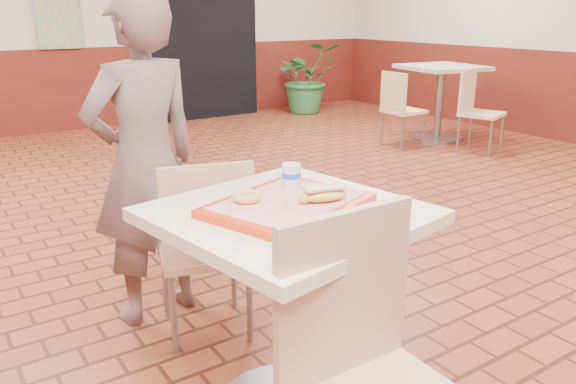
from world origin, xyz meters
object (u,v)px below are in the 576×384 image
second_table (440,90)px  potted_plant (307,78)px  chair_main_front (370,372)px  chair_second_left (400,105)px  customer (145,163)px  chair_second_front (476,106)px  long_john_donut (323,194)px  paper_cup (291,176)px  serving_tray (288,205)px  ring_donut (247,196)px  main_table (288,283)px  chair_main_back (206,241)px

second_table → potted_plant: size_ratio=0.84×
chair_main_front → chair_second_left: 4.93m
customer → chair_second_front: size_ratio=1.81×
long_john_donut → chair_second_front: long_john_donut is taller
paper_cup → second_table: bearing=35.7°
serving_tray → chair_second_left: size_ratio=0.61×
ring_donut → chair_second_left: size_ratio=0.12×
chair_main_front → paper_cup: chair_main_front is taller
chair_main_front → second_table: (4.15, 3.48, 0.04)m
customer → potted_plant: customer is taller
main_table → serving_tray: bearing=-90.0°
long_john_donut → second_table: 5.01m
second_table → serving_tray: bearing=-143.9°
serving_tray → chair_second_front: (3.94, 2.36, -0.36)m
main_table → second_table: second_table is taller
main_table → customer: size_ratio=0.53×
second_table → chair_second_front: chair_second_front is taller
main_table → paper_cup: bearing=52.0°
paper_cup → second_table: (3.98, 2.86, -0.32)m
ring_donut → long_john_donut: (0.21, -0.14, 0.01)m
main_table → customer: (-0.13, 1.00, 0.22)m
chair_main_back → potted_plant: 6.03m
long_john_donut → paper_cup: bearing=91.5°
main_table → long_john_donut: 0.34m
serving_tray → second_table: 5.04m
chair_main_front → second_table: 5.41m
chair_second_front → paper_cup: bearing=-168.2°
chair_main_back → potted_plant: (3.85, 4.64, 0.03)m
serving_tray → second_table: size_ratio=0.59×
chair_main_front → serving_tray: size_ratio=1.91×
chair_second_front → potted_plant: size_ratio=0.85×
potted_plant → chair_main_front: bearing=-124.1°
paper_cup → chair_second_left: (3.34, 2.85, -0.44)m
main_table → potted_plant: size_ratio=0.81×
paper_cup → long_john_donut: bearing=-88.5°
chair_main_back → ring_donut: ring_donut is taller
ring_donut → long_john_donut: long_john_donut is taller
customer → chair_main_front: bearing=83.2°
serving_tray → potted_plant: size_ratio=0.49×
second_table → chair_second_front: 0.63m
chair_main_back → serving_tray: 0.74m
ring_donut → second_table: size_ratio=0.11×
potted_plant → chair_second_front: bearing=-88.1°
chair_main_front → chair_second_front: 4.94m
chair_main_front → paper_cup: size_ratio=11.14×
customer → long_john_donut: size_ratio=8.99×
customer → chair_second_front: customer is taller
ring_donut → long_john_donut: bearing=-33.6°
chair_second_left → customer: bearing=119.6°
customer → serving_tray: size_ratio=3.11×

